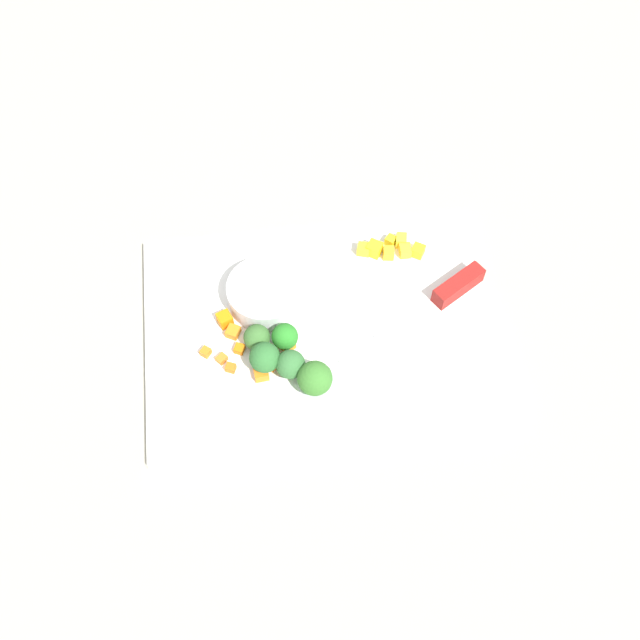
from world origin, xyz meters
name	(u,v)px	position (x,y,z in m)	size (l,w,h in m)	color
ground_plane	(320,329)	(0.00, 0.00, 0.00)	(4.00, 4.00, 0.00)	#A19C8A
cutting_board	(320,326)	(0.00, 0.00, 0.01)	(0.44, 0.32, 0.01)	white
prep_bowl	(265,293)	(0.06, -0.04, 0.03)	(0.10, 0.10, 0.03)	silver
chef_knife	(434,304)	(-0.15, 0.00, 0.02)	(0.26, 0.17, 0.02)	silver
carrot_dice_0	(272,362)	(0.07, 0.05, 0.02)	(0.02, 0.02, 0.01)	orange
carrot_dice_1	(225,319)	(0.12, -0.02, 0.02)	(0.02, 0.02, 0.02)	orange
carrot_dice_2	(206,352)	(0.14, 0.02, 0.02)	(0.01, 0.01, 0.01)	orange
carrot_dice_3	(287,343)	(0.04, 0.03, 0.02)	(0.02, 0.02, 0.02)	orange
carrot_dice_4	(233,330)	(0.11, 0.00, 0.02)	(0.02, 0.02, 0.01)	orange
carrot_dice_5	(239,349)	(0.10, 0.02, 0.02)	(0.01, 0.01, 0.01)	orange
carrot_dice_6	(222,359)	(0.13, 0.04, 0.02)	(0.01, 0.01, 0.01)	orange
carrot_dice_7	(231,368)	(0.12, 0.05, 0.02)	(0.01, 0.01, 0.01)	orange
carrot_dice_8	(261,372)	(0.08, 0.06, 0.02)	(0.02, 0.02, 0.01)	orange
pepper_dice_0	(405,251)	(-0.13, -0.09, 0.02)	(0.01, 0.02, 0.01)	yellow
pepper_dice_1	(374,249)	(-0.09, -0.10, 0.02)	(0.02, 0.02, 0.02)	yellow
pepper_dice_2	(364,249)	(-0.07, -0.10, 0.02)	(0.02, 0.01, 0.02)	yellow
pepper_dice_3	(389,253)	(-0.10, -0.09, 0.02)	(0.02, 0.01, 0.01)	yellow
pepper_dice_4	(418,251)	(-0.14, -0.09, 0.02)	(0.02, 0.02, 0.01)	yellow
pepper_dice_5	(401,240)	(-0.12, -0.11, 0.02)	(0.01, 0.02, 0.02)	yellow
pepper_dice_6	(391,241)	(-0.11, -0.11, 0.02)	(0.01, 0.01, 0.01)	yellow
broccoli_floret_0	(290,365)	(0.04, 0.06, 0.03)	(0.04, 0.04, 0.04)	#92BE68
broccoli_floret_1	(285,337)	(0.05, 0.02, 0.03)	(0.03, 0.03, 0.04)	#95B969
broccoli_floret_2	(265,358)	(0.07, 0.05, 0.04)	(0.04, 0.04, 0.04)	#95BA54
broccoli_floret_3	(257,338)	(0.08, 0.02, 0.03)	(0.03, 0.03, 0.03)	#87B266
broccoli_floret_4	(315,379)	(0.02, 0.09, 0.04)	(0.04, 0.04, 0.05)	#80C25F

